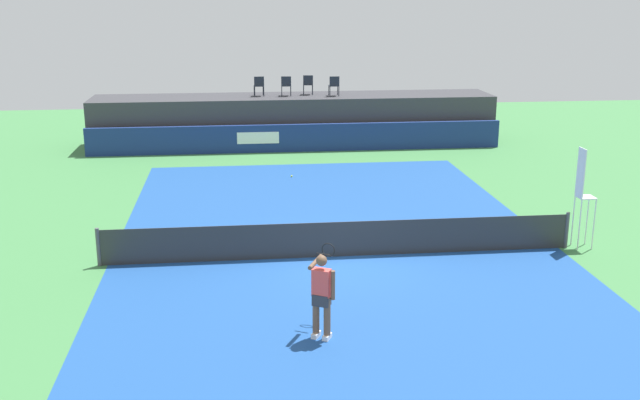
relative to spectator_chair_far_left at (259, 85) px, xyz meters
name	(u,v)px	position (x,y,z in m)	size (l,w,h in m)	color
ground_plane	(327,223)	(1.56, -12.28, -2.69)	(48.00, 48.00, 0.00)	#3D7A42
court_inner	(340,256)	(1.56, -15.28, -2.69)	(12.00, 22.00, 0.00)	#1C478C
sponsor_wall	(297,138)	(1.56, -1.78, -2.09)	(18.00, 0.22, 1.20)	navy
spectator_platform	(294,120)	(1.56, 0.02, -1.59)	(18.00, 2.80, 2.20)	#38383D
spectator_chair_far_left	(259,85)	(0.00, 0.00, 0.00)	(0.46, 0.46, 0.89)	#1E232D
spectator_chair_left	(286,85)	(1.21, -0.08, 0.00)	(0.47, 0.47, 0.89)	#1E232D
spectator_chair_center	(308,84)	(2.23, 0.24, 0.00)	(0.47, 0.47, 0.89)	#1E232D
spectator_chair_right	(334,85)	(3.35, -0.34, 0.00)	(0.44, 0.44, 0.89)	#1E232D
umpire_chair	(583,191)	(8.11, -15.28, -1.11)	(0.44, 0.44, 2.76)	white
tennis_net	(340,239)	(1.56, -15.28, -2.22)	(12.40, 0.02, 0.95)	#2D2D2D
net_post_near	(98,247)	(-4.64, -15.28, -2.19)	(0.10, 0.10, 1.00)	#4C4C51
net_post_far	(567,230)	(7.76, -15.28, -2.19)	(0.10, 0.10, 1.00)	#4C4C51
tennis_player	(322,293)	(0.53, -20.00, -1.73)	(0.66, 1.26, 1.77)	white
tennis_ball	(292,176)	(0.95, -6.42, -2.66)	(0.07, 0.07, 0.07)	#D8EA33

